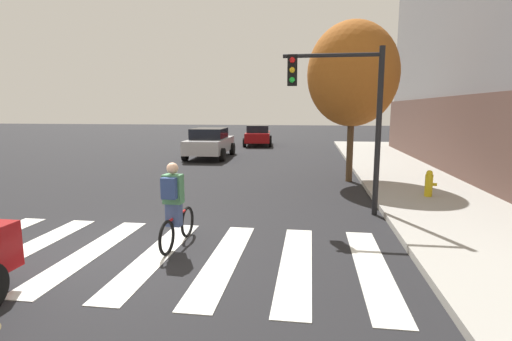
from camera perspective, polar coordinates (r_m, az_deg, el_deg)
ground_plane at (r=7.91m, az=-20.35°, el=-11.43°), size 120.00×120.00×0.00m
crosswalk_stripes at (r=7.82m, az=-19.11°, el=-11.55°), size 9.63×3.81×0.01m
sedan_mid at (r=21.72m, az=-6.82°, el=4.11°), size 2.37×4.84×1.65m
sedan_far at (r=29.09m, az=0.29°, el=5.26°), size 2.39×4.53×1.51m
cyclist at (r=7.66m, az=-11.95°, el=-5.10°), size 0.37×1.71×1.69m
traffic_light_near at (r=10.02m, az=13.05°, el=9.79°), size 2.47×0.28×4.20m
fire_hydrant at (r=12.42m, az=24.15°, el=-1.77°), size 0.33×0.22×0.78m
street_tree_near at (r=14.83m, az=14.08°, el=13.59°), size 3.28×3.28×5.83m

